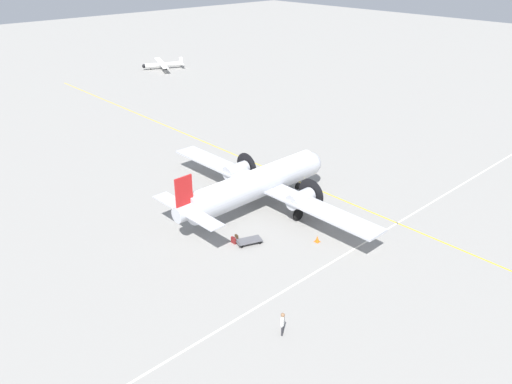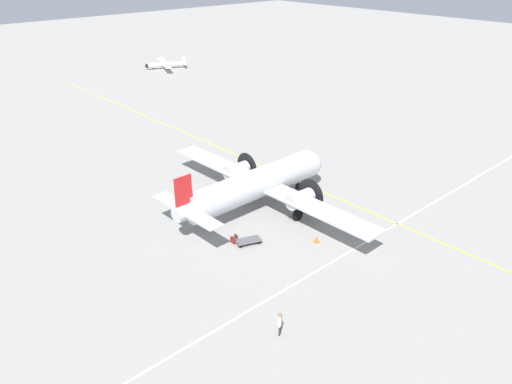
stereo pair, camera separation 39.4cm
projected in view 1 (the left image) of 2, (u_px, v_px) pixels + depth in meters
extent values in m
plane|color=gray|center=(256.00, 208.00, 47.66)|extent=(300.00, 300.00, 0.00)
cube|color=gold|center=(307.00, 185.00, 52.12)|extent=(120.00, 0.16, 0.01)
cube|color=silver|center=(347.00, 253.00, 40.48)|extent=(0.16, 120.00, 0.01)
cylinder|color=silver|center=(256.00, 185.00, 46.61)|extent=(2.71, 15.15, 2.54)
cylinder|color=white|center=(256.00, 178.00, 46.31)|extent=(1.94, 14.40, 1.78)
sphere|color=silver|center=(309.00, 164.00, 51.27)|extent=(2.42, 2.42, 2.42)
cylinder|color=silver|center=(191.00, 210.00, 41.90)|extent=(1.43, 2.97, 1.40)
cube|color=red|center=(184.00, 193.00, 40.77)|extent=(0.16, 1.66, 2.92)
cube|color=silver|center=(187.00, 210.00, 41.61)|extent=(8.25, 1.57, 0.10)
cube|color=silver|center=(264.00, 185.00, 47.43)|extent=(25.76, 2.68, 0.20)
cylinder|color=silver|center=(236.00, 170.00, 50.44)|extent=(1.43, 2.60, 1.40)
cylinder|color=black|center=(247.00, 167.00, 51.32)|extent=(2.94, 0.07, 2.94)
sphere|color=black|center=(247.00, 166.00, 51.40)|extent=(0.49, 0.49, 0.49)
cylinder|color=silver|center=(300.00, 199.00, 44.73)|extent=(1.43, 2.60, 1.40)
cylinder|color=black|center=(311.00, 194.00, 45.60)|extent=(2.94, 0.07, 2.94)
sphere|color=black|center=(312.00, 194.00, 45.68)|extent=(0.49, 0.49, 0.49)
cylinder|color=#4C4C51|center=(234.00, 180.00, 50.74)|extent=(0.18, 0.18, 0.96)
cylinder|color=black|center=(235.00, 185.00, 50.95)|extent=(0.31, 1.10, 1.10)
cylinder|color=#4C4C51|center=(298.00, 210.00, 45.03)|extent=(0.18, 0.18, 0.96)
cylinder|color=black|center=(298.00, 215.00, 45.24)|extent=(0.31, 1.10, 1.10)
cylinder|color=#4C4C51|center=(298.00, 182.00, 50.95)|extent=(0.14, 0.14, 0.88)
cylinder|color=black|center=(298.00, 186.00, 51.14)|extent=(0.19, 0.70, 0.70)
cylinder|color=#2D2D33|center=(283.00, 328.00, 31.94)|extent=(0.12, 0.12, 0.82)
cylinder|color=#2D2D33|center=(282.00, 331.00, 31.73)|extent=(0.12, 0.12, 0.82)
cube|color=white|center=(283.00, 321.00, 31.52)|extent=(0.37, 0.43, 0.61)
sphere|color=#8C6647|center=(283.00, 315.00, 31.32)|extent=(0.27, 0.27, 0.27)
cylinder|color=white|center=(283.00, 318.00, 31.74)|extent=(0.10, 0.10, 0.58)
cylinder|color=white|center=(282.00, 323.00, 31.32)|extent=(0.10, 0.10, 0.58)
cube|color=black|center=(284.00, 320.00, 31.46)|extent=(0.03, 0.05, 0.39)
cube|color=maroon|center=(234.00, 240.00, 41.77)|extent=(0.52, 0.18, 0.56)
cube|color=#551515|center=(234.00, 237.00, 41.63)|extent=(0.19, 0.13, 0.02)
cube|color=#47331E|center=(237.00, 237.00, 42.38)|extent=(0.35, 0.12, 0.42)
cube|color=#312315|center=(236.00, 235.00, 42.28)|extent=(0.12, 0.09, 0.02)
cube|color=#56565B|center=(249.00, 240.00, 41.73)|extent=(1.77, 2.39, 0.04)
cube|color=#56565B|center=(237.00, 240.00, 41.27)|extent=(1.03, 0.42, 0.04)
cylinder|color=#56565B|center=(235.00, 238.00, 41.75)|extent=(0.04, 0.04, 0.22)
cylinder|color=#56565B|center=(239.00, 245.00, 40.89)|extent=(0.04, 0.04, 0.22)
cylinder|color=black|center=(256.00, 238.00, 42.44)|extent=(0.15, 0.28, 0.28)
cylinder|color=black|center=(260.00, 243.00, 41.72)|extent=(0.15, 0.28, 0.28)
cylinder|color=black|center=(238.00, 241.00, 41.89)|extent=(0.15, 0.28, 0.28)
cylinder|color=black|center=(242.00, 247.00, 41.16)|extent=(0.15, 0.28, 0.28)
cylinder|color=white|center=(163.00, 65.00, 102.17)|extent=(3.85, 7.24, 0.92)
sphere|color=black|center=(144.00, 66.00, 101.02)|extent=(0.82, 0.82, 0.82)
cube|color=white|center=(161.00, 63.00, 101.86)|extent=(10.77, 5.58, 0.08)
cube|color=white|center=(181.00, 60.00, 102.92)|extent=(0.32, 0.63, 1.19)
cube|color=white|center=(181.00, 63.00, 103.18)|extent=(3.59, 2.01, 0.04)
cylinder|color=black|center=(151.00, 69.00, 101.68)|extent=(0.19, 0.29, 0.28)
cylinder|color=#4C4C51|center=(151.00, 68.00, 101.63)|extent=(0.06, 0.06, 0.21)
cylinder|color=black|center=(166.00, 69.00, 101.88)|extent=(0.19, 0.29, 0.28)
cylinder|color=#4C4C51|center=(166.00, 68.00, 101.83)|extent=(0.06, 0.06, 0.21)
cylinder|color=black|center=(165.00, 67.00, 103.29)|extent=(0.19, 0.29, 0.28)
cylinder|color=#4C4C51|center=(165.00, 67.00, 103.24)|extent=(0.06, 0.06, 0.21)
cube|color=orange|center=(317.00, 242.00, 42.10)|extent=(0.43, 0.43, 0.03)
cone|color=orange|center=(317.00, 239.00, 41.98)|extent=(0.36, 0.36, 0.57)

